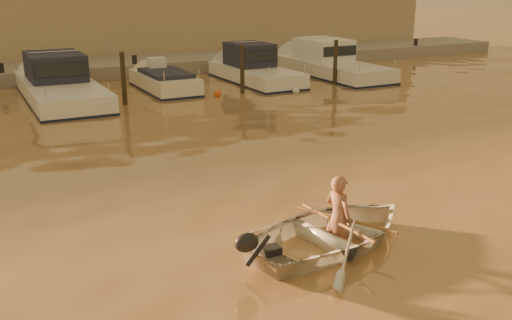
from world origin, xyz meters
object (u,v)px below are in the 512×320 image
dinghy (334,232)px  waterfront_building (63,20)px  moored_boat_2 (60,84)px  moored_boat_5 (331,63)px  person (338,218)px  moored_boat_3 (164,85)px  moored_boat_4 (255,69)px

dinghy → waterfront_building: waterfront_building is taller
dinghy → moored_boat_2: moored_boat_2 is taller
moored_boat_5 → waterfront_building: waterfront_building is taller
dinghy → moored_boat_2: size_ratio=0.40×
person → moored_boat_5: (10.86, 15.87, 0.14)m
dinghy → moored_boat_3: size_ratio=0.66×
moored_boat_4 → moored_boat_5: same height
dinghy → moored_boat_5: 19.31m
moored_boat_3 → moored_boat_5: (8.69, 0.00, 0.40)m
waterfront_building → moored_boat_2: bearing=-101.2°
moored_boat_3 → waterfront_building: size_ratio=0.12×
dinghy → waterfront_building: size_ratio=0.08×
dinghy → moored_boat_4: size_ratio=0.52×
moored_boat_3 → waterfront_building: waterfront_building is taller
dinghy → waterfront_building: 26.98m
person → moored_boat_3: person is taller
person → moored_boat_3: bearing=-19.2°
moored_boat_3 → moored_boat_4: (4.44, 0.00, 0.40)m
moored_boat_2 → waterfront_building: 11.35m
moored_boat_2 → moored_boat_5: bearing=0.0°
person → moored_boat_3: (2.17, 15.87, -0.26)m
moored_boat_4 → waterfront_building: size_ratio=0.15×
dinghy → moored_boat_2: (-2.05, 15.89, 0.38)m
waterfront_building → moored_boat_5: bearing=-45.5°
moored_boat_4 → moored_boat_3: bearing=180.0°
moored_boat_2 → moored_boat_3: size_ratio=1.62×
person → waterfront_building: bearing=-11.5°
moored_boat_2 → moored_boat_5: size_ratio=1.05×
person → moored_boat_4: 17.19m
moored_boat_5 → person: bearing=-124.4°
person → waterfront_building: 26.94m
dinghy → moored_boat_4: moored_boat_4 is taller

